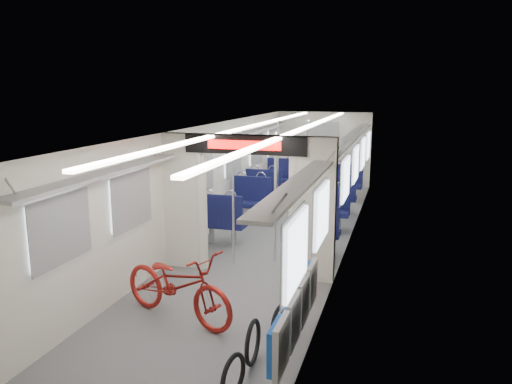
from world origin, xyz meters
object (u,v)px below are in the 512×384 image
seat_bay_far_left (274,180)px  bike_hoop_a (233,378)px  bike_hoop_b (253,344)px  stanchion_near_left (233,200)px  bike_hoop_c (280,323)px  stanchion_far_right (307,169)px  stanchion_near_right (275,198)px  bicycle (178,284)px  seat_bay_far_right (342,187)px  stanchion_far_left (278,170)px  seat_bay_near_right (323,216)px  seat_bay_near_left (237,206)px  flip_bench (296,310)px

seat_bay_far_left → bike_hoop_a: bearing=-78.1°
bike_hoop_b → bike_hoop_a: bearing=-90.4°
stanchion_near_left → bike_hoop_c: bearing=-58.9°
bike_hoop_a → stanchion_far_right: 7.35m
bike_hoop_a → stanchion_near_right: bearing=98.6°
bike_hoop_b → stanchion_far_right: stanchion_far_right is taller
bicycle → bike_hoop_a: bearing=-119.0°
bike_hoop_a → bike_hoop_b: bearing=89.6°
bicycle → stanchion_near_right: stanchion_near_right is taller
bike_hoop_b → seat_bay_far_right: 7.88m
stanchion_far_left → stanchion_near_right: bearing=-76.7°
bike_hoop_a → seat_bay_near_right: (0.02, 5.40, 0.32)m
bike_hoop_b → stanchion_near_right: stanchion_near_right is taller
stanchion_far_right → seat_bay_near_right: bearing=-69.9°
bike_hoop_b → seat_bay_far_right: size_ratio=0.26×
bicycle → bike_hoop_b: bicycle is taller
bicycle → stanchion_near_left: size_ratio=0.81×
bike_hoop_c → seat_bay_far_right: (-0.14, 7.22, 0.33)m
stanchion_near_left → seat_bay_far_right: bearing=75.3°
seat_bay_near_right → stanchion_far_left: bearing=130.1°
bike_hoop_c → seat_bay_near_right: 4.11m
bicycle → seat_bay_near_left: seat_bay_near_left is taller
bike_hoop_a → seat_bay_far_right: size_ratio=0.24×
bike_hoop_c → seat_bay_far_left: size_ratio=0.20×
stanchion_far_right → seat_bay_far_left: bearing=128.6°
seat_bay_near_right → stanchion_near_right: stanchion_near_right is taller
bike_hoop_c → stanchion_near_right: bearing=105.9°
seat_bay_far_right → stanchion_near_right: stanchion_near_right is taller
stanchion_near_right → stanchion_far_left: size_ratio=1.00×
flip_bench → seat_bay_far_right: size_ratio=1.07×
seat_bay_near_right → bike_hoop_c: bearing=-88.1°
flip_bench → stanchion_near_left: stanchion_near_left is taller
bike_hoop_c → seat_bay_far_right: size_ratio=0.23×
bike_hoop_c → seat_bay_far_left: seat_bay_far_left is taller
flip_bench → seat_bay_far_left: (-2.29, 7.84, -0.02)m
seat_bay_near_left → seat_bay_far_right: bearing=57.6°
flip_bench → stanchion_near_left: size_ratio=0.93×
bike_hoop_c → seat_bay_near_left: seat_bay_near_left is taller
bike_hoop_b → stanchion_far_left: (-1.32, 6.33, 0.91)m
bicycle → stanchion_near_left: 2.32m
bike_hoop_b → stanchion_far_left: 6.53m
bicycle → seat_bay_far_right: bearing=9.1°
stanchion_far_right → bike_hoop_a: bearing=-84.8°
seat_bay_near_left → stanchion_far_left: (0.54, 1.40, 0.59)m
bike_hoop_c → stanchion_near_left: (-1.42, 2.35, 0.95)m
seat_bay_near_right → bicycle: bearing=-107.9°
stanchion_far_left → stanchion_far_right: same height
stanchion_far_right → flip_bench: bearing=-80.2°
seat_bay_near_left → stanchion_near_left: (0.59, -1.93, 0.59)m
bike_hoop_a → seat_bay_near_left: size_ratio=0.21×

